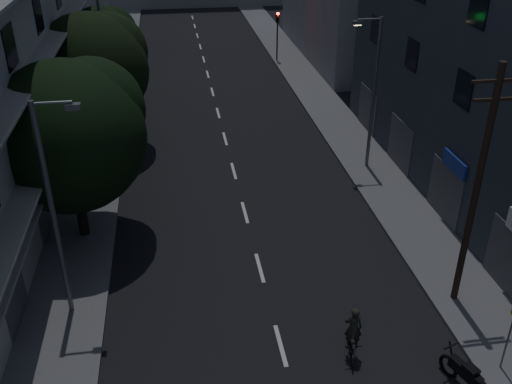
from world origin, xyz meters
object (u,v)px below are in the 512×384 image
object	(u,v)px
utility_pole	(477,187)
cyclist	(352,340)
motorcycle	(464,375)
bus_stop_sign	(512,325)

from	to	relation	value
utility_pole	cyclist	distance (m)	6.64
utility_pole	motorcycle	size ratio (longest dim) A/B	4.51
utility_pole	bus_stop_sign	distance (m)	4.62
bus_stop_sign	cyclist	size ratio (longest dim) A/B	1.27
bus_stop_sign	motorcycle	size ratio (longest dim) A/B	1.27
utility_pole	motorcycle	world-z (taller)	utility_pole
utility_pole	cyclist	world-z (taller)	utility_pole
motorcycle	cyclist	xyz separation A→B (m)	(-3.03, 1.87, 0.15)
utility_pole	motorcycle	bearing A→B (deg)	-112.32
utility_pole	motorcycle	distance (m)	6.14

